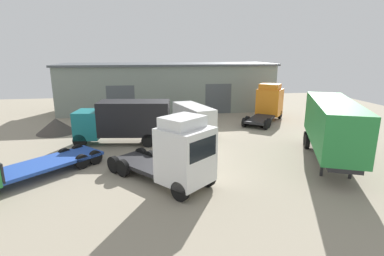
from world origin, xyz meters
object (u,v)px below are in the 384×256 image
(tractor_unit_white, at_px, (178,154))
(box_truck_teal, at_px, (125,120))
(tractor_unit_orange, at_px, (268,103))
(container_trailer_green, at_px, (332,125))
(delivery_van_white, at_px, (193,117))
(traffic_cone, at_px, (206,144))
(gravel_pile, at_px, (56,126))

(tractor_unit_white, height_order, box_truck_teal, tractor_unit_white)
(tractor_unit_orange, bearing_deg, tractor_unit_white, -178.85)
(container_trailer_green, bearing_deg, tractor_unit_orange, -161.09)
(delivery_van_white, bearing_deg, traffic_cone, 167.56)
(box_truck_teal, xyz_separation_m, tractor_unit_orange, (15.05, 6.74, -0.14))
(delivery_van_white, height_order, traffic_cone, delivery_van_white)
(traffic_cone, bearing_deg, box_truck_teal, 162.90)
(delivery_van_white, xyz_separation_m, box_truck_teal, (-6.08, -3.26, 0.63))
(container_trailer_green, relative_size, tractor_unit_orange, 1.42)
(container_trailer_green, bearing_deg, tractor_unit_white, -54.15)
(tractor_unit_white, bearing_deg, delivery_van_white, 126.90)
(box_truck_teal, distance_m, tractor_unit_orange, 16.49)
(box_truck_teal, bearing_deg, delivery_van_white, -143.82)
(container_trailer_green, bearing_deg, box_truck_teal, -91.54)
(box_truck_teal, xyz_separation_m, traffic_cone, (6.38, -1.96, -1.72))
(delivery_van_white, relative_size, tractor_unit_orange, 0.91)
(tractor_unit_orange, xyz_separation_m, traffic_cone, (-8.68, -8.70, -1.59))
(delivery_van_white, relative_size, box_truck_teal, 0.80)
(tractor_unit_white, relative_size, traffic_cone, 12.29)
(container_trailer_green, distance_m, traffic_cone, 9.18)
(container_trailer_green, xyz_separation_m, traffic_cone, (-7.57, 4.60, -2.40))
(delivery_van_white, distance_m, box_truck_teal, 6.93)
(container_trailer_green, xyz_separation_m, tractor_unit_orange, (1.11, 13.30, -0.82))
(box_truck_teal, height_order, tractor_unit_orange, tractor_unit_orange)
(tractor_unit_orange, bearing_deg, gravel_pile, 134.29)
(delivery_van_white, height_order, tractor_unit_orange, tractor_unit_orange)
(tractor_unit_white, relative_size, box_truck_teal, 0.87)
(delivery_van_white, bearing_deg, box_truck_teal, 102.51)
(container_trailer_green, xyz_separation_m, box_truck_teal, (-13.95, 6.57, -0.68))
(tractor_unit_white, xyz_separation_m, tractor_unit_orange, (11.67, 15.58, -0.08))
(tractor_unit_white, bearing_deg, container_trailer_green, 61.64)
(tractor_unit_orange, height_order, traffic_cone, tractor_unit_orange)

